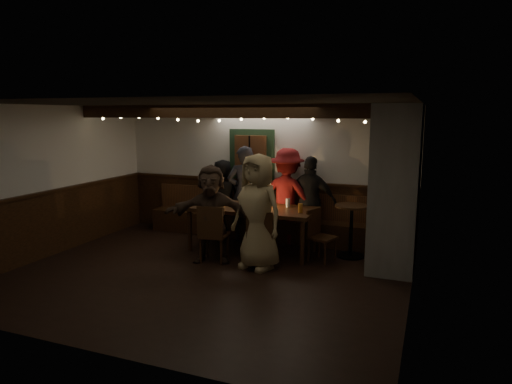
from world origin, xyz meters
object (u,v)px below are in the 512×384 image
at_px(chair_end, 318,232).
at_px(person_b, 245,193).
at_px(dining_table, 252,211).
at_px(person_a, 223,198).
at_px(person_e, 311,201).
at_px(person_c, 259,201).
at_px(person_g, 258,212).
at_px(high_top, 351,224).
at_px(person_f, 211,214).
at_px(chair_near_right, 261,236).
at_px(person_d, 287,196).
at_px(chair_near_left, 212,231).

xyz_separation_m(chair_end, person_b, (-1.65, 0.75, 0.43)).
distance_m(dining_table, chair_end, 1.26).
xyz_separation_m(person_a, person_e, (1.82, -0.02, 0.06)).
xyz_separation_m(person_c, person_g, (0.54, -1.47, 0.14)).
bearing_deg(high_top, person_c, 169.32).
xyz_separation_m(dining_table, person_f, (-0.40, -0.80, 0.08)).
height_order(chair_near_right, person_g, person_g).
xyz_separation_m(person_a, person_d, (1.35, -0.01, 0.13)).
height_order(chair_end, person_e, person_e).
bearing_deg(person_a, chair_near_right, 113.30).
height_order(chair_near_right, high_top, chair_near_right).
xyz_separation_m(person_a, person_g, (1.35, -1.57, 0.14)).
relative_size(chair_end, high_top, 0.96).
relative_size(person_c, person_g, 0.85).
height_order(person_d, person_f, person_d).
height_order(person_b, person_c, person_b).
bearing_deg(dining_table, person_b, 121.86).
bearing_deg(chair_end, person_f, -156.25).
height_order(person_c, person_f, person_f).
bearing_deg(chair_end, person_c, 151.43).
bearing_deg(chair_end, high_top, 38.79).
height_order(high_top, person_d, person_d).
xyz_separation_m(person_b, person_g, (0.84, -1.48, -0.00)).
relative_size(chair_end, person_b, 0.47).
distance_m(chair_end, high_top, 0.63).
distance_m(chair_near_left, person_d, 1.82).
relative_size(chair_near_right, high_top, 1.02).
distance_m(chair_near_left, person_b, 1.57).
bearing_deg(chair_near_left, high_top, 29.16).
distance_m(dining_table, person_a, 1.20).
bearing_deg(person_b, person_g, 98.95).
bearing_deg(person_f, person_g, -18.48).
bearing_deg(person_g, person_a, 147.46).
bearing_deg(chair_end, person_d, 134.50).
relative_size(chair_end, person_g, 0.48).
height_order(chair_end, high_top, high_top).
bearing_deg(person_a, high_top, 151.59).
distance_m(chair_near_right, person_f, 0.91).
relative_size(dining_table, high_top, 2.48).
height_order(dining_table, person_f, person_f).
bearing_deg(person_c, dining_table, 87.48).
bearing_deg(chair_near_right, dining_table, 120.81).
bearing_deg(high_top, person_e, 152.91).
bearing_deg(person_e, dining_table, 43.78).
relative_size(chair_near_right, person_c, 0.59).
height_order(chair_near_right, person_c, person_c).
xyz_separation_m(high_top, person_d, (-1.30, 0.43, 0.33)).
bearing_deg(chair_near_right, person_a, 132.12).
distance_m(chair_near_left, person_f, 0.28).
distance_m(high_top, person_d, 1.41).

